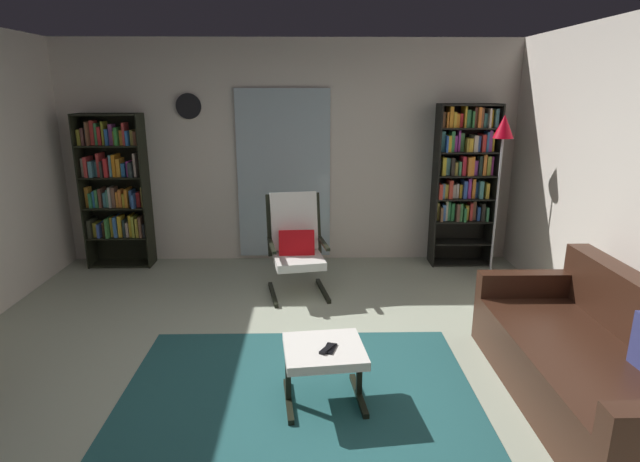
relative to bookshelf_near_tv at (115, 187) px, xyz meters
name	(u,v)px	position (x,y,z in m)	size (l,w,h in m)	color
ground_plane	(277,388)	(2.02, -2.68, -0.95)	(7.02, 7.02, 0.00)	#ADB49B
wall_back	(290,154)	(2.02, 0.22, 0.35)	(5.60, 0.06, 2.60)	silver
glass_door_panel	(284,175)	(1.95, 0.15, 0.10)	(1.10, 0.01, 2.00)	silver
area_rug	(299,395)	(2.17, -2.78, -0.94)	(2.44, 1.85, 0.01)	#255A5B
bookshelf_near_tv	(115,187)	(0.00, 0.00, 0.00)	(0.73, 0.30, 1.78)	black
bookshelf_near_sofa	(464,174)	(4.04, -0.02, 0.14)	(0.69, 0.30, 1.88)	black
leather_sofa	(600,366)	(4.15, -2.92, -0.65)	(0.90, 1.96, 0.82)	#381F14
lounge_armchair	(296,242)	(2.11, -0.87, -0.41)	(0.67, 0.74, 1.02)	black
ottoman	(324,356)	(2.35, -2.84, -0.61)	(0.57, 0.53, 0.41)	white
tv_remote	(327,349)	(2.36, -2.88, -0.53)	(0.04, 0.14, 0.02)	black
cell_phone	(330,348)	(2.38, -2.87, -0.53)	(0.07, 0.14, 0.01)	black
floor_lamp_by_shelf	(502,146)	(4.23, -0.63, 0.53)	(0.22, 0.22, 1.79)	#A5A5AD
wall_clock	(189,106)	(0.88, 0.14, 0.90)	(0.29, 0.03, 0.29)	silver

